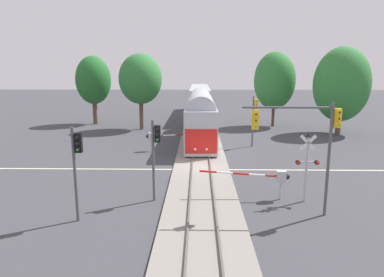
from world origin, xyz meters
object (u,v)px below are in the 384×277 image
(commuter_train, at_px, (200,106))
(oak_far_right, at_px, (275,81))
(maple_right_background, at_px, (341,84))
(traffic_signal_near_right, at_px, (306,131))
(crossing_gate_far, at_px, (160,136))
(oak_behind_train, at_px, (140,79))
(crossing_signal_mast, at_px, (307,161))
(crossing_gate_near, at_px, (272,177))
(traffic_signal_near_left, at_px, (77,159))
(pine_left_background, at_px, (93,80))
(traffic_signal_far_side, at_px, (255,113))
(traffic_signal_median, at_px, (155,147))

(commuter_train, height_order, oak_far_right, oak_far_right)
(maple_right_background, bearing_deg, traffic_signal_near_right, -115.29)
(crossing_gate_far, xyz_separation_m, oak_behind_train, (-3.74, 12.37, 5.12))
(crossing_signal_mast, relative_size, crossing_gate_far, 0.65)
(crossing_gate_near, xyz_separation_m, traffic_signal_near_left, (-10.58, -3.27, 1.92))
(traffic_signal_near_right, xyz_separation_m, oak_behind_train, (-13.06, 27.33, 1.92))
(crossing_gate_near, distance_m, pine_left_background, 35.59)
(traffic_signal_far_side, relative_size, traffic_signal_near_right, 0.84)
(pine_left_background, height_order, oak_far_right, oak_far_right)
(crossing_gate_near, xyz_separation_m, crossing_gate_far, (-8.18, 12.63, 0.02))
(crossing_gate_near, bearing_deg, commuter_train, 98.52)
(crossing_gate_near, bearing_deg, maple_right_background, 60.15)
(crossing_gate_near, relative_size, crossing_gate_far, 0.85)
(crossing_gate_near, xyz_separation_m, oak_behind_train, (-11.92, 25.00, 5.13))
(crossing_gate_near, bearing_deg, crossing_gate_far, 122.93)
(maple_right_background, bearing_deg, crossing_signal_mast, -115.56)
(pine_left_background, bearing_deg, crossing_signal_mast, -54.42)
(traffic_signal_median, bearing_deg, maple_right_background, 48.83)
(traffic_signal_near_left, distance_m, oak_behind_train, 28.49)
(commuter_train, height_order, oak_behind_train, oak_behind_train)
(pine_left_background, bearing_deg, crossing_gate_near, -56.67)
(commuter_train, bearing_deg, traffic_signal_near_right, -80.03)
(crossing_gate_near, distance_m, traffic_signal_near_left, 11.24)
(traffic_signal_far_side, xyz_separation_m, pine_left_background, (-20.60, 14.77, 2.79))
(traffic_signal_near_left, height_order, traffic_signal_near_right, traffic_signal_near_right)
(traffic_signal_near_left, relative_size, pine_left_background, 0.51)
(traffic_signal_median, height_order, maple_right_background, maple_right_background)
(crossing_signal_mast, xyz_separation_m, traffic_signal_near_left, (-12.53, -2.93, 0.80))
(oak_behind_train, bearing_deg, crossing_signal_mast, -61.30)
(commuter_train, height_order, traffic_signal_median, commuter_train)
(commuter_train, xyz_separation_m, crossing_gate_near, (4.20, -28.05, -1.35))
(pine_left_background, distance_m, oak_behind_train, 8.69)
(traffic_signal_far_side, relative_size, oak_far_right, 0.51)
(crossing_gate_near, bearing_deg, oak_far_right, 77.98)
(crossing_gate_near, height_order, traffic_signal_near_left, traffic_signal_near_left)
(traffic_signal_near_right, bearing_deg, crossing_gate_near, 116.04)
(crossing_gate_near, bearing_deg, traffic_signal_median, -177.18)
(crossing_gate_far, height_order, traffic_signal_median, traffic_signal_median)
(oak_far_right, bearing_deg, pine_left_background, 176.24)
(traffic_signal_far_side, relative_size, traffic_signal_near_left, 1.04)
(commuter_train, distance_m, oak_far_right, 10.71)
(crossing_gate_far, relative_size, traffic_signal_far_side, 1.25)
(traffic_signal_median, height_order, traffic_signal_near_right, traffic_signal_near_right)
(crossing_gate_near, distance_m, traffic_signal_near_right, 4.13)
(traffic_signal_median, distance_m, maple_right_background, 29.96)
(crossing_signal_mast, bearing_deg, commuter_train, 102.23)
(traffic_signal_near_left, distance_m, pine_left_background, 34.03)
(commuter_train, bearing_deg, crossing_gate_near, -81.48)
(traffic_signal_median, xyz_separation_m, traffic_signal_near_left, (-3.63, -2.93, 0.05))
(pine_left_background, bearing_deg, traffic_signal_far_side, -35.65)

